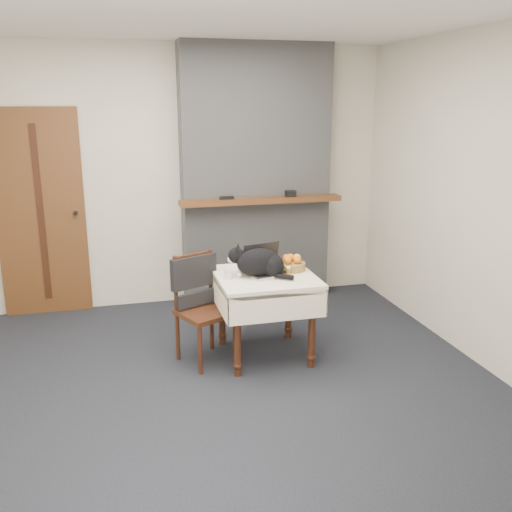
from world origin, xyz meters
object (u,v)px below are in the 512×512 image
at_px(door, 41,214).
at_px(side_table, 265,288).
at_px(fruit_basket, 292,264).
at_px(chair, 199,293).
at_px(laptop, 265,266).
at_px(cream_jar, 228,274).
at_px(cat, 260,263).
at_px(pill_bottle, 288,271).

xyz_separation_m(door, side_table, (1.82, -1.52, -0.41)).
xyz_separation_m(fruit_basket, chair, (-0.78, 0.02, -0.19)).
xyz_separation_m(laptop, cream_jar, (-0.32, -0.07, -0.03)).
relative_size(cat, cream_jar, 7.04).
bearing_deg(cat, side_table, 42.17).
distance_m(laptop, pill_bottle, 0.20).
height_order(cat, cream_jar, cat).
bearing_deg(cream_jar, pill_bottle, -7.38).
distance_m(side_table, cat, 0.23).
distance_m(laptop, fruit_basket, 0.24).
height_order(cream_jar, chair, chair).
bearing_deg(laptop, fruit_basket, -4.89).
relative_size(door, fruit_basket, 8.98).
bearing_deg(door, pill_bottle, -38.96).
xyz_separation_m(laptop, fruit_basket, (0.24, 0.04, -0.01)).
relative_size(fruit_basket, chair, 0.25).
distance_m(cat, pill_bottle, 0.24).
bearing_deg(chair, laptop, -29.69).
bearing_deg(door, cream_jar, -45.57).
bearing_deg(fruit_basket, chair, 178.87).
distance_m(laptop, cream_jar, 0.33).
xyz_separation_m(cream_jar, fruit_basket, (0.56, 0.11, 0.02)).
height_order(side_table, chair, chair).
bearing_deg(side_table, cream_jar, -175.77).
bearing_deg(pill_bottle, fruit_basket, 63.28).
relative_size(cream_jar, chair, 0.08).
xyz_separation_m(laptop, pill_bottle, (0.15, -0.13, -0.02)).
height_order(side_table, fruit_basket, fruit_basket).
distance_m(door, laptop, 2.37).
bearing_deg(pill_bottle, cream_jar, 172.62).
distance_m(fruit_basket, chair, 0.80).
relative_size(door, laptop, 5.22).
bearing_deg(laptop, chair, 160.12).
height_order(door, cat, door).
bearing_deg(pill_bottle, cat, 163.99).
relative_size(door, cream_jar, 28.72).
distance_m(cream_jar, chair, 0.30).
bearing_deg(side_table, pill_bottle, -26.66).
height_order(door, side_table, door).
xyz_separation_m(side_table, cream_jar, (-0.31, -0.02, 0.15)).
bearing_deg(fruit_basket, cat, -160.79).
bearing_deg(chair, door, 108.32).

